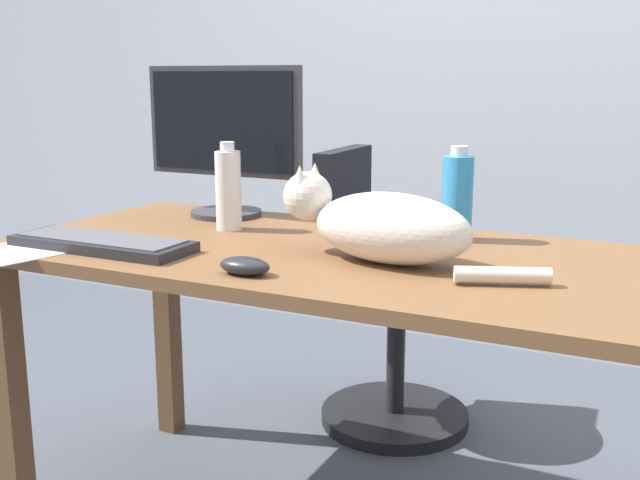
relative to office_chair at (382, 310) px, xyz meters
The scene contains 10 objects.
back_wall 1.29m from the office_chair, 78.12° to the left, with size 6.00×0.04×2.60m, color silver.
desk 0.75m from the office_chair, 74.56° to the right, with size 1.65×0.74×0.73m.
office_chair is the anchor object (origin of this frame).
monitor 0.78m from the office_chair, 126.55° to the right, with size 0.48×0.20×0.42m.
keyboard 1.03m from the office_chair, 110.26° to the right, with size 0.44×0.15×0.03m.
cat 0.90m from the office_chair, 68.69° to the right, with size 0.61×0.23×0.20m.
computer_mouse 1.03m from the office_chair, 85.04° to the right, with size 0.11×0.06×0.04m, color #232328.
paper_sheet 1.13m from the office_chair, 116.30° to the right, with size 0.21×0.30×0.00m, color white.
water_bottle 0.77m from the office_chair, 108.50° to the right, with size 0.07×0.07×0.23m.
spray_bottle 0.74m from the office_chair, 50.75° to the right, with size 0.07×0.07×0.23m.
Camera 1 is at (0.68, -1.52, 1.12)m, focal length 42.71 mm.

